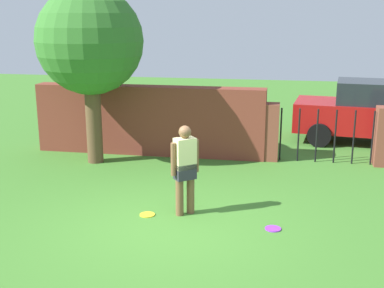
{
  "coord_description": "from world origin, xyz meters",
  "views": [
    {
      "loc": [
        1.79,
        -7.54,
        3.46
      ],
      "look_at": [
        0.08,
        1.74,
        1.0
      ],
      "focal_mm": 46.49,
      "sensor_mm": 36.0,
      "label": 1
    }
  ],
  "objects_px": {
    "car": "(373,112)",
    "frisbee_yellow": "(147,215)",
    "frisbee_purple": "(273,229)",
    "tree": "(90,43)",
    "person": "(185,166)"
  },
  "relations": [
    {
      "from": "person",
      "to": "car",
      "type": "relative_size",
      "value": 0.37
    },
    {
      "from": "tree",
      "to": "car",
      "type": "xyz_separation_m",
      "value": [
        6.87,
        3.12,
        -1.98
      ]
    },
    {
      "from": "car",
      "to": "frisbee_yellow",
      "type": "xyz_separation_m",
      "value": [
        -4.76,
        -6.12,
        -0.85
      ]
    },
    {
      "from": "frisbee_purple",
      "to": "tree",
      "type": "bearing_deg",
      "value": 143.62
    },
    {
      "from": "frisbee_purple",
      "to": "frisbee_yellow",
      "type": "height_order",
      "value": "same"
    },
    {
      "from": "tree",
      "to": "car",
      "type": "distance_m",
      "value": 7.81
    },
    {
      "from": "car",
      "to": "frisbee_yellow",
      "type": "relative_size",
      "value": 16.21
    },
    {
      "from": "person",
      "to": "tree",
      "type": "bearing_deg",
      "value": 96.06
    },
    {
      "from": "frisbee_yellow",
      "to": "tree",
      "type": "bearing_deg",
      "value": 125.26
    },
    {
      "from": "tree",
      "to": "person",
      "type": "distance_m",
      "value": 4.4
    },
    {
      "from": "tree",
      "to": "frisbee_yellow",
      "type": "height_order",
      "value": "tree"
    },
    {
      "from": "person",
      "to": "frisbee_purple",
      "type": "height_order",
      "value": "person"
    },
    {
      "from": "tree",
      "to": "frisbee_purple",
      "type": "bearing_deg",
      "value": -36.38
    },
    {
      "from": "person",
      "to": "car",
      "type": "xyz_separation_m",
      "value": [
        4.1,
        5.94,
        -0.04
      ]
    },
    {
      "from": "frisbee_purple",
      "to": "frisbee_yellow",
      "type": "relative_size",
      "value": 1.0
    }
  ]
}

